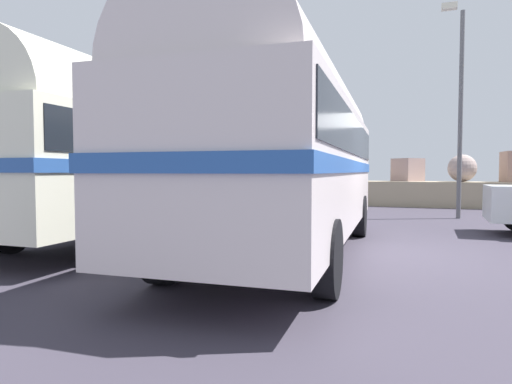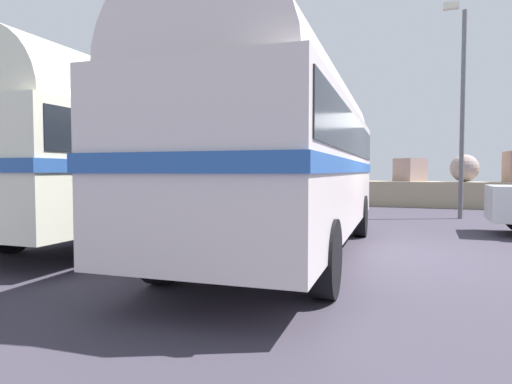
{
  "view_description": "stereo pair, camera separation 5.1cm",
  "coord_description": "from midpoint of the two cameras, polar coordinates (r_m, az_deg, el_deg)",
  "views": [
    {
      "loc": [
        0.72,
        -8.5,
        1.55
      ],
      "look_at": [
        -2.0,
        -1.18,
        1.17
      ],
      "focal_mm": 30.57,
      "sensor_mm": 36.0,
      "label": 1
    },
    {
      "loc": [
        0.77,
        -8.48,
        1.55
      ],
      "look_at": [
        -2.0,
        -1.18,
        1.17
      ],
      "focal_mm": 30.57,
      "sensor_mm": 36.0,
      "label": 2
    }
  ],
  "objects": [
    {
      "name": "second_coach",
      "position": [
        10.51,
        -15.17,
        5.39
      ],
      "size": [
        2.68,
        8.65,
        3.7
      ],
      "rotation": [
        0.0,
        0.0,
        0.03
      ],
      "color": "black",
      "rests_on": "ground"
    },
    {
      "name": "ground",
      "position": [
        8.66,
        15.25,
        -7.58
      ],
      "size": [
        32.0,
        26.0,
        0.02
      ],
      "color": "#393441"
    },
    {
      "name": "lamp_post",
      "position": [
        15.49,
        24.96,
        10.56
      ],
      "size": [
        0.73,
        0.99,
        6.63
      ],
      "color": "#5B5B60",
      "rests_on": "ground"
    },
    {
      "name": "breakwater",
      "position": [
        20.34,
        18.67,
        0.41
      ],
      "size": [
        31.36,
        2.1,
        2.45
      ],
      "color": "tan",
      "rests_on": "ground"
    },
    {
      "name": "vintage_coach",
      "position": [
        8.04,
        4.06,
        6.32
      ],
      "size": [
        2.86,
        8.7,
        3.7
      ],
      "rotation": [
        0.0,
        0.0,
        0.05
      ],
      "color": "black",
      "rests_on": "ground"
    }
  ]
}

